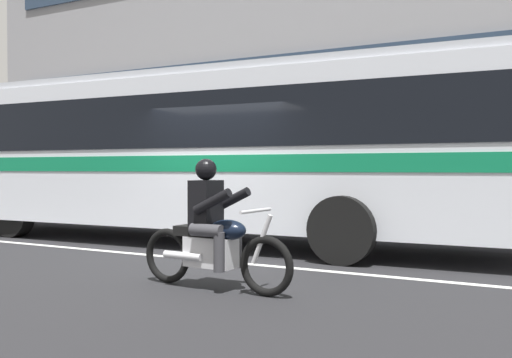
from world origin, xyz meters
name	(u,v)px	position (x,y,z in m)	size (l,w,h in m)	color
ground_plane	(216,254)	(0.00, 0.00, 0.00)	(60.00, 60.00, 0.00)	black
sidewalk_curb	(325,223)	(0.00, 5.10, 0.07)	(28.00, 3.80, 0.15)	#A39E93
lane_center_stripe	(196,259)	(0.00, -0.60, 0.00)	(26.60, 0.14, 0.01)	silver
office_building_facade	(355,12)	(0.00, 7.39, 5.85)	(28.00, 0.89, 11.69)	gray
transit_bus	(196,146)	(-1.19, 1.19, 1.88)	(12.49, 3.05, 3.22)	silver
motorcycle_with_rider	(213,235)	(1.42, -2.34, 0.66)	(2.14, 0.64, 1.56)	black
fire_hydrant	(210,204)	(-2.75, 4.14, 0.52)	(0.22, 0.30, 0.75)	red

